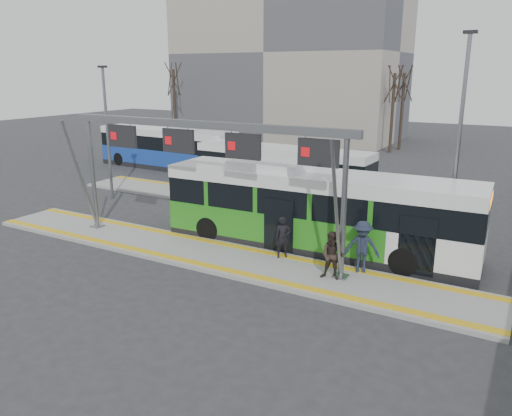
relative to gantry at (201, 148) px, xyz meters
The scene contains 18 objects.
ground 4.32m from the gantry, 36.20° to the right, with size 120.00×120.00×0.00m, color #2D2D30.
platform_main 4.25m from the gantry, 36.20° to the right, with size 22.00×3.00×0.15m, color gray.
platform_second 9.55m from the gantry, 115.25° to the left, with size 20.00×3.00×0.15m, color gray.
tactile_main 4.16m from the gantry, 36.20° to the right, with size 22.00×2.65×0.02m.
tactile_second 10.47m from the gantry, 112.32° to the left, with size 20.00×0.35×0.02m.
gantry is the anchor object (origin of this frame).
apartment_block 38.58m from the gantry, 110.90° to the left, with size 24.50×12.50×18.40m.
hero_bus 5.32m from the gantry, 36.67° to the left, with size 12.97×3.23×3.54m.
bg_bus_green 11.59m from the gantry, 100.25° to the left, with size 11.19×2.73×2.78m.
bg_bus_blue 19.27m from the gantry, 133.75° to the left, with size 11.62×3.07×3.00m.
passenger_a 4.68m from the gantry, 13.62° to the left, with size 0.60×0.39×1.64m, color black.
passenger_b 6.53m from the gantry, ahead, with size 0.84×0.65×1.72m, color #2F241F.
passenger_c 7.13m from the gantry, ahead, with size 1.24×0.71×1.92m, color #1F2638.
tree_left 29.80m from the gantry, 90.84° to the left, with size 1.40×1.40×7.95m.
tree_mid 31.98m from the gantry, 90.23° to the left, with size 1.40×1.40×7.97m.
tree_far 35.26m from the gantry, 130.29° to the left, with size 1.40×1.40×8.33m.
lamp_west 10.99m from the gantry, 154.44° to the left, with size 0.50×0.25×7.47m.
lamp_east 9.95m from the gantry, 29.75° to the left, with size 0.50×0.25×8.62m.
Camera 1 is at (10.99, -15.39, 7.19)m, focal length 35.00 mm.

